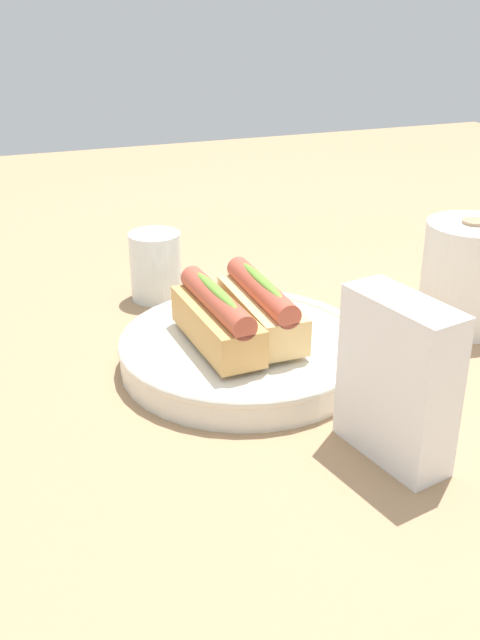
# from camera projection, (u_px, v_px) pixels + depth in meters

# --- Properties ---
(ground_plane) EXTENTS (2.40, 2.40, 0.00)m
(ground_plane) POSITION_uv_depth(u_px,v_px,m) (242.00, 363.00, 0.82)
(ground_plane) COLOR #9E7A56
(serving_bowl) EXTENTS (0.27, 0.27, 0.04)m
(serving_bowl) POSITION_uv_depth(u_px,v_px,m) (240.00, 351.00, 0.80)
(serving_bowl) COLOR silver
(serving_bowl) RESTS_ON ground_plane
(hotdog_front) EXTENTS (0.15, 0.06, 0.06)m
(hotdog_front) POSITION_uv_depth(u_px,v_px,m) (217.00, 318.00, 0.77)
(hotdog_front) COLOR tan
(hotdog_front) RESTS_ON serving_bowl
(hotdog_back) EXTENTS (0.15, 0.05, 0.06)m
(hotdog_back) POSITION_uv_depth(u_px,v_px,m) (263.00, 309.00, 0.80)
(hotdog_back) COLOR #DBB270
(hotdog_back) RESTS_ON serving_bowl
(water_glass) EXTENTS (0.07, 0.07, 0.09)m
(water_glass) POSITION_uv_depth(u_px,v_px,m) (156.00, 270.00, 0.97)
(water_glass) COLOR white
(water_glass) RESTS_ON ground_plane
(paper_towel_roll) EXTENTS (0.11, 0.11, 0.13)m
(paper_towel_roll) POSITION_uv_depth(u_px,v_px,m) (467.00, 275.00, 0.89)
(paper_towel_roll) COLOR white
(paper_towel_roll) RESTS_ON ground_plane
(napkin_box) EXTENTS (0.12, 0.07, 0.15)m
(napkin_box) POSITION_uv_depth(u_px,v_px,m) (397.00, 380.00, 0.63)
(napkin_box) COLOR white
(napkin_box) RESTS_ON ground_plane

